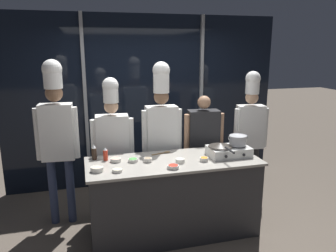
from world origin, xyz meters
TOP-DOWN VIEW (x-y plane):
  - ground_plane at (0.00, 0.00)m, footprint 24.00×24.00m
  - window_wall_back at (0.00, 1.65)m, footprint 4.38×0.09m
  - demo_counter at (0.00, 0.00)m, footprint 2.01×0.77m
  - portable_stove at (0.68, -0.02)m, footprint 0.49×0.33m
  - frying_pan at (0.57, -0.03)m, footprint 0.29×0.51m
  - stock_pot at (0.80, -0.02)m, footprint 0.23×0.21m
  - squeeze_bottle_soy at (-0.89, 0.27)m, footprint 0.06×0.06m
  - squeeze_bottle_chili at (-0.76, 0.20)m, footprint 0.05×0.05m
  - prep_bowl_scallions at (-0.46, 0.07)m, footprint 0.11×0.11m
  - prep_bowl_mushrooms at (-0.30, 0.02)m, footprint 0.10×0.10m
  - prep_bowl_noodles at (-0.67, -0.20)m, footprint 0.11×0.11m
  - prep_bowl_chili_flakes at (-0.08, -0.25)m, footprint 0.13×0.13m
  - prep_bowl_onion at (0.05, -0.10)m, footprint 0.11×0.11m
  - prep_bowl_chicken at (-0.88, -0.13)m, footprint 0.14×0.14m
  - prep_bowl_shrimp at (-0.65, 0.12)m, footprint 0.12×0.12m
  - prep_bowl_carrots at (0.33, -0.13)m, footprint 0.10×0.10m
  - serving_spoon_slotted at (-0.03, 0.28)m, footprint 0.25×0.09m
  - chef_head at (-1.30, 0.60)m, footprint 0.51×0.23m
  - chef_sous at (-0.63, 0.65)m, footprint 0.55×0.24m
  - chef_line at (-0.00, 0.58)m, footprint 0.53×0.22m
  - person_guest at (0.62, 0.66)m, footprint 0.56×0.26m
  - chef_pastry at (1.34, 0.66)m, footprint 0.50×0.25m

SIDE VIEW (x-z plane):
  - ground_plane at x=0.00m, z-range 0.00..0.00m
  - demo_counter at x=0.00m, z-range 0.00..0.93m
  - serving_spoon_slotted at x=-0.03m, z-range 0.92..0.94m
  - person_guest at x=0.62m, z-range 0.16..1.72m
  - prep_bowl_noodles at x=-0.67m, z-range 0.93..0.96m
  - prep_bowl_scallions at x=-0.46m, z-range 0.93..0.97m
  - prep_bowl_chili_flakes at x=-0.08m, z-range 0.93..0.97m
  - prep_bowl_shrimp at x=-0.65m, z-range 0.93..0.97m
  - prep_bowl_carrots at x=0.33m, z-range 0.93..0.97m
  - prep_bowl_mushrooms at x=-0.30m, z-range 0.93..0.98m
  - prep_bowl_onion at x=0.05m, z-range 0.93..0.98m
  - prep_bowl_chicken at x=-0.88m, z-range 0.93..0.98m
  - portable_stove at x=0.68m, z-range 0.92..1.05m
  - squeeze_bottle_chili at x=-0.76m, z-range 0.92..1.08m
  - squeeze_bottle_soy at x=-0.89m, z-range 0.92..1.10m
  - chef_sous at x=-0.63m, z-range 0.14..1.98m
  - frying_pan at x=0.57m, z-range 1.05..1.10m
  - chef_pastry at x=1.34m, z-range 0.17..2.06m
  - stock_pot at x=0.80m, z-range 1.05..1.18m
  - chef_line at x=0.00m, z-range 0.17..2.20m
  - chef_head at x=-1.30m, z-range 0.22..2.29m
  - window_wall_back at x=0.00m, z-range 0.00..2.70m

